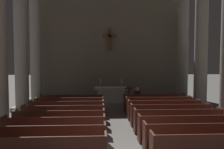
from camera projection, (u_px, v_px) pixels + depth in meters
The scene contains 25 objects.
pew_left_row_2 at pixel (48, 140), 7.00m from camera, with size 3.41×0.50×0.95m.
pew_left_row_3 at pixel (55, 130), 8.00m from camera, with size 3.41×0.50×0.95m.
pew_left_row_4 at pixel (60, 122), 9.01m from camera, with size 3.41×0.50×0.95m.
pew_left_row_5 at pixel (64, 116), 10.01m from camera, with size 3.41×0.50×0.95m.
pew_left_row_6 at pixel (67, 111), 11.01m from camera, with size 3.41×0.50×0.95m.
pew_left_row_7 at pixel (70, 106), 12.02m from camera, with size 3.41×0.50×0.95m.
pew_left_row_8 at pixel (72, 103), 13.02m from camera, with size 3.41×0.50×0.95m.
pew_right_row_1 at pixel (215, 149), 6.23m from camera, with size 3.41×0.50×0.95m.
pew_right_row_2 at pixel (199, 137), 7.23m from camera, with size 3.41×0.50×0.95m.
pew_right_row_3 at pixel (187, 128), 8.24m from camera, with size 3.41×0.50×0.95m.
pew_right_row_4 at pixel (178, 120), 9.24m from camera, with size 3.41×0.50×0.95m.
pew_right_row_5 at pixel (170, 114), 10.24m from camera, with size 3.41×0.50×0.95m.
pew_right_row_6 at pixel (164, 110), 11.25m from camera, with size 3.41×0.50×0.95m.
pew_right_row_7 at pixel (159, 106), 12.25m from camera, with size 3.41×0.50×0.95m.
pew_right_row_8 at pixel (154, 102), 13.25m from camera, with size 3.41×0.50×0.95m.
column_left_third at pixel (21, 47), 13.23m from camera, with size 1.12×1.12×7.24m.
column_right_third at pixel (201, 48), 13.76m from camera, with size 1.12×1.12×7.24m.
column_left_fourth at pixel (36, 50), 16.24m from camera, with size 1.12×1.12×7.24m.
column_right_fourth at pixel (183, 50), 16.77m from camera, with size 1.12×1.12×7.24m.
altar at pixel (111, 94), 15.87m from camera, with size 2.20×0.90×1.01m.
candlestick_left at pixel (101, 84), 15.80m from camera, with size 0.16×0.16×0.60m.
candlestick_right at pixel (122, 84), 15.87m from camera, with size 0.16×0.16×0.60m.
apse_with_cross at pixel (110, 45), 17.99m from camera, with size 11.42×0.45×7.91m.
lectern at pixel (129, 97), 14.73m from camera, with size 0.44×0.36×1.15m.
lone_worshipper at pixel (137, 98), 13.23m from camera, with size 0.32×0.43×1.32m.
Camera 1 is at (-0.75, -5.99, 2.82)m, focal length 38.20 mm.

